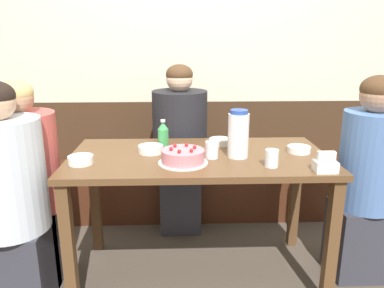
{
  "coord_description": "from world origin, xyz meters",
  "views": [
    {
      "loc": [
        -0.11,
        -2.04,
        1.41
      ],
      "look_at": [
        -0.04,
        0.05,
        0.83
      ],
      "focal_mm": 35.0,
      "sensor_mm": 36.0,
      "label": 1
    }
  ],
  "objects_px": {
    "water_pitcher": "(238,134)",
    "napkin_holder": "(326,164)",
    "glass_water_tall": "(212,150)",
    "person_dark_striped": "(9,200)",
    "soju_bottle": "(163,135)",
    "person_teal_shirt": "(367,182)",
    "birthday_cake": "(183,157)",
    "glass_tumbler_short": "(272,158)",
    "bowl_soup_white": "(220,142)",
    "bowl_sauce_shallow": "(81,160)",
    "person_pale_blue_shirt": "(180,149)",
    "bench_seat": "(193,190)",
    "person_grey_tee": "(27,185)",
    "bowl_rice_small": "(151,149)",
    "bowl_side_dish": "(299,149)"
  },
  "relations": [
    {
      "from": "bench_seat",
      "to": "person_dark_striped",
      "type": "xyz_separation_m",
      "value": [
        -0.99,
        -1.05,
        0.4
      ]
    },
    {
      "from": "bowl_side_dish",
      "to": "person_grey_tee",
      "type": "bearing_deg",
      "value": -179.52
    },
    {
      "from": "bowl_sauce_shallow",
      "to": "glass_tumbler_short",
      "type": "bearing_deg",
      "value": -4.71
    },
    {
      "from": "birthday_cake",
      "to": "bowl_soup_white",
      "type": "distance_m",
      "value": 0.43
    },
    {
      "from": "water_pitcher",
      "to": "napkin_holder",
      "type": "bearing_deg",
      "value": -32.93
    },
    {
      "from": "bowl_rice_small",
      "to": "person_pale_blue_shirt",
      "type": "height_order",
      "value": "person_pale_blue_shirt"
    },
    {
      "from": "bench_seat",
      "to": "glass_water_tall",
      "type": "height_order",
      "value": "glass_water_tall"
    },
    {
      "from": "person_grey_tee",
      "to": "person_dark_striped",
      "type": "bearing_deg",
      "value": -90.0
    },
    {
      "from": "water_pitcher",
      "to": "bowl_soup_white",
      "type": "distance_m",
      "value": 0.29
    },
    {
      "from": "person_dark_striped",
      "to": "person_pale_blue_shirt",
      "type": "bearing_deg",
      "value": 43.74
    },
    {
      "from": "water_pitcher",
      "to": "bowl_rice_small",
      "type": "relative_size",
      "value": 1.84
    },
    {
      "from": "soju_bottle",
      "to": "person_teal_shirt",
      "type": "bearing_deg",
      "value": -7.84
    },
    {
      "from": "glass_water_tall",
      "to": "person_pale_blue_shirt",
      "type": "xyz_separation_m",
      "value": [
        -0.17,
        0.69,
        -0.2
      ]
    },
    {
      "from": "bench_seat",
      "to": "person_teal_shirt",
      "type": "bearing_deg",
      "value": -40.51
    },
    {
      "from": "bowl_soup_white",
      "to": "bowl_sauce_shallow",
      "type": "bearing_deg",
      "value": -156.09
    },
    {
      "from": "bowl_soup_white",
      "to": "napkin_holder",
      "type": "bearing_deg",
      "value": -47.54
    },
    {
      "from": "soju_bottle",
      "to": "glass_water_tall",
      "type": "height_order",
      "value": "soju_bottle"
    },
    {
      "from": "water_pitcher",
      "to": "person_dark_striped",
      "type": "relative_size",
      "value": 0.22
    },
    {
      "from": "bowl_sauce_shallow",
      "to": "person_teal_shirt",
      "type": "bearing_deg",
      "value": 4.17
    },
    {
      "from": "birthday_cake",
      "to": "glass_tumbler_short",
      "type": "relative_size",
      "value": 2.91
    },
    {
      "from": "glass_tumbler_short",
      "to": "person_teal_shirt",
      "type": "distance_m",
      "value": 0.7
    },
    {
      "from": "bowl_soup_white",
      "to": "glass_water_tall",
      "type": "xyz_separation_m",
      "value": [
        -0.08,
        -0.27,
        0.03
      ]
    },
    {
      "from": "bowl_side_dish",
      "to": "glass_water_tall",
      "type": "relative_size",
      "value": 1.42
    },
    {
      "from": "soju_bottle",
      "to": "person_dark_striped",
      "type": "bearing_deg",
      "value": -154.91
    },
    {
      "from": "bowl_sauce_shallow",
      "to": "glass_water_tall",
      "type": "distance_m",
      "value": 0.71
    },
    {
      "from": "soju_bottle",
      "to": "birthday_cake",
      "type": "bearing_deg",
      "value": -68.56
    },
    {
      "from": "birthday_cake",
      "to": "napkin_holder",
      "type": "relative_size",
      "value": 2.41
    },
    {
      "from": "glass_water_tall",
      "to": "person_dark_striped",
      "type": "height_order",
      "value": "person_dark_striped"
    },
    {
      "from": "bowl_side_dish",
      "to": "person_dark_striped",
      "type": "xyz_separation_m",
      "value": [
        -1.58,
        -0.25,
        -0.18
      ]
    },
    {
      "from": "person_pale_blue_shirt",
      "to": "person_grey_tee",
      "type": "xyz_separation_m",
      "value": [
        -0.89,
        -0.62,
        -0.03
      ]
    },
    {
      "from": "soju_bottle",
      "to": "person_dark_striped",
      "type": "xyz_separation_m",
      "value": [
        -0.79,
        -0.37,
        -0.25
      ]
    },
    {
      "from": "water_pitcher",
      "to": "bowl_rice_small",
      "type": "xyz_separation_m",
      "value": [
        -0.49,
        0.1,
        -0.11
      ]
    },
    {
      "from": "glass_water_tall",
      "to": "person_pale_blue_shirt",
      "type": "bearing_deg",
      "value": 104.02
    },
    {
      "from": "bowl_sauce_shallow",
      "to": "bowl_soup_white",
      "type": "bearing_deg",
      "value": 23.91
    },
    {
      "from": "water_pitcher",
      "to": "glass_water_tall",
      "type": "height_order",
      "value": "water_pitcher"
    },
    {
      "from": "napkin_holder",
      "to": "person_grey_tee",
      "type": "relative_size",
      "value": 0.09
    },
    {
      "from": "napkin_holder",
      "to": "bowl_side_dish",
      "type": "distance_m",
      "value": 0.33
    },
    {
      "from": "soju_bottle",
      "to": "bowl_side_dish",
      "type": "bearing_deg",
      "value": -8.63
    },
    {
      "from": "person_grey_tee",
      "to": "birthday_cake",
      "type": "bearing_deg",
      "value": -10.05
    },
    {
      "from": "bowl_sauce_shallow",
      "to": "person_dark_striped",
      "type": "bearing_deg",
      "value": -166.86
    },
    {
      "from": "soju_bottle",
      "to": "bowl_rice_small",
      "type": "height_order",
      "value": "soju_bottle"
    },
    {
      "from": "bowl_sauce_shallow",
      "to": "person_dark_striped",
      "type": "xyz_separation_m",
      "value": [
        -0.36,
        -0.08,
        -0.19
      ]
    },
    {
      "from": "soju_bottle",
      "to": "napkin_holder",
      "type": "height_order",
      "value": "soju_bottle"
    },
    {
      "from": "soju_bottle",
      "to": "glass_tumbler_short",
      "type": "height_order",
      "value": "soju_bottle"
    },
    {
      "from": "bowl_soup_white",
      "to": "person_pale_blue_shirt",
      "type": "distance_m",
      "value": 0.52
    },
    {
      "from": "water_pitcher",
      "to": "bowl_soup_white",
      "type": "relative_size",
      "value": 1.98
    },
    {
      "from": "birthday_cake",
      "to": "glass_tumbler_short",
      "type": "bearing_deg",
      "value": -9.05
    },
    {
      "from": "soju_bottle",
      "to": "bench_seat",
      "type": "bearing_deg",
      "value": 73.16
    },
    {
      "from": "bowl_side_dish",
      "to": "person_dark_striped",
      "type": "height_order",
      "value": "person_dark_striped"
    },
    {
      "from": "water_pitcher",
      "to": "person_teal_shirt",
      "type": "distance_m",
      "value": 0.84
    }
  ]
}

